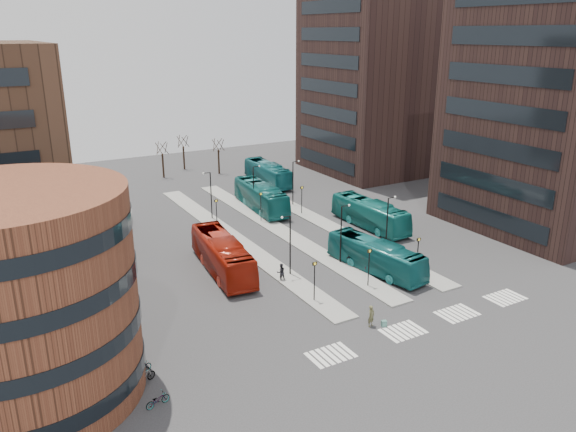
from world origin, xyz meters
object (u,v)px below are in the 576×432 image
suitcase (384,323)px  commuter_b (348,257)px  red_bus (222,255)px  bicycle_near (158,400)px  traveller (371,316)px  bicycle_far (140,369)px  teal_bus_b (261,197)px  teal_bus_d (268,173)px  teal_bus_a (376,256)px  bicycle_mid (145,376)px  commuter_c (365,264)px  teal_bus_c (370,214)px  commuter_a (281,272)px

suitcase → commuter_b: bearing=84.9°
red_bus → bicycle_near: red_bus is taller
traveller → bicycle_far: (-18.25, 2.60, -0.43)m
commuter_b → bicycle_near: size_ratio=1.11×
teal_bus_b → traveller: teal_bus_b is taller
teal_bus_d → bicycle_near: size_ratio=7.21×
red_bus → commuter_b: red_bus is taller
commuter_b → bicycle_near: bearing=138.1°
suitcase → teal_bus_a: (6.37, 9.23, 1.35)m
red_bus → bicycle_mid: (-12.19, -14.74, -1.28)m
teal_bus_b → bicycle_mid: 39.99m
bicycle_mid → bicycle_near: bearing=158.3°
teal_bus_a → commuter_c: 1.34m
teal_bus_b → red_bus: bearing=-122.9°
commuter_c → bicycle_far: size_ratio=0.97×
commuter_c → bicycle_mid: size_ratio=1.04×
teal_bus_c → bicycle_near: size_ratio=7.20×
commuter_a → bicycle_mid: 18.95m
teal_bus_d → traveller: 46.17m
teal_bus_b → bicycle_mid: teal_bus_b is taller
suitcase → bicycle_far: 19.41m
suitcase → bicycle_mid: 19.26m
red_bus → commuter_a: (3.98, -4.86, -0.91)m
traveller → bicycle_mid: traveller is taller
teal_bus_c → commuter_c: (-8.81, -10.67, -0.81)m
bicycle_far → commuter_a: bearing=-82.6°
teal_bus_d → commuter_c: teal_bus_d is taller
bicycle_far → red_bus: bearing=-62.9°
commuter_a → teal_bus_d: bearing=-108.2°
teal_bus_d → commuter_a: (-15.85, -32.73, -0.82)m
suitcase → traveller: 1.25m
red_bus → commuter_c: bearing=-24.4°
teal_bus_b → commuter_a: bearing=-107.5°
teal_bus_b → bicycle_near: (-24.96, -34.05, -1.35)m
teal_bus_b → bicycle_far: bearing=-124.8°
red_bus → bicycle_far: 18.31m
suitcase → teal_bus_d: (12.87, 44.63, 1.44)m
teal_bus_a → teal_bus_d: teal_bus_d is taller
traveller → commuter_c: size_ratio=1.03×
teal_bus_d → bicycle_far: teal_bus_d is taller
commuter_c → bicycle_mid: bearing=-44.2°
bicycle_far → teal_bus_b: bearing=-60.7°
teal_bus_a → teal_bus_d: (6.50, 35.40, 0.10)m
teal_bus_d → traveller: teal_bus_d is taller
bicycle_near → bicycle_mid: 2.84m
teal_bus_d → commuter_a: 36.37m
commuter_c → commuter_a: bearing=-77.5°
teal_bus_b → bicycle_mid: bearing=-123.7°
commuter_a → bicycle_mid: size_ratio=1.03×
suitcase → commuter_a: bearing=121.5°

